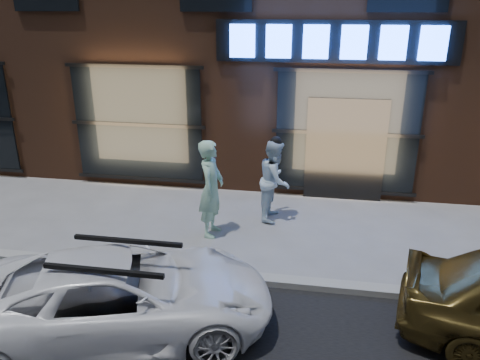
# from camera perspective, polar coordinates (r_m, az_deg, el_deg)

# --- Properties ---
(ground) EXTENTS (90.00, 90.00, 0.00)m
(ground) POSITION_cam_1_polar(r_m,az_deg,el_deg) (7.99, 13.14, -13.03)
(ground) COLOR slate
(ground) RESTS_ON ground
(curb) EXTENTS (60.00, 0.25, 0.12)m
(curb) POSITION_cam_1_polar(r_m,az_deg,el_deg) (7.96, 13.18, -12.67)
(curb) COLOR gray
(curb) RESTS_ON ground
(man_bowtie) EXTENTS (0.51, 0.74, 1.96)m
(man_bowtie) POSITION_cam_1_polar(r_m,az_deg,el_deg) (9.16, -3.52, -1.05)
(man_bowtie) COLOR #AADFC6
(man_bowtie) RESTS_ON ground
(man_cap) EXTENTS (0.73, 0.90, 1.74)m
(man_cap) POSITION_cam_1_polar(r_m,az_deg,el_deg) (9.92, 4.29, 0.02)
(man_cap) COLOR silver
(man_cap) RESTS_ON ground
(white_suv) EXTENTS (4.63, 3.21, 1.17)m
(white_suv) POSITION_cam_1_polar(r_m,az_deg,el_deg) (6.86, -14.38, -13.47)
(white_suv) COLOR white
(white_suv) RESTS_ON ground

